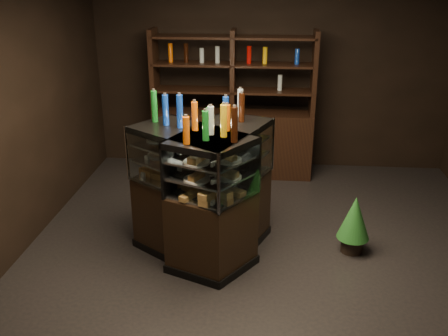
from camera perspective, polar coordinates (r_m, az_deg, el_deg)
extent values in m
plane|color=black|center=(5.29, 4.88, -9.26)|extent=(5.00, 5.00, 0.00)
cube|color=black|center=(7.14, 5.51, 11.88)|extent=(5.00, 0.02, 3.00)
cube|color=black|center=(2.37, 5.31, -9.35)|extent=(5.00, 0.02, 3.00)
cube|color=black|center=(5.30, -22.87, 6.79)|extent=(0.02, 5.00, 3.00)
cube|color=black|center=(5.05, -0.37, -5.73)|extent=(1.00, 1.32, 0.77)
cube|color=black|center=(5.22, -0.36, -9.10)|extent=(1.03, 1.36, 0.08)
cube|color=black|center=(4.70, -0.39, 4.04)|extent=(1.00, 1.32, 0.06)
cube|color=silver|center=(4.88, -0.38, -1.61)|extent=(0.94, 1.25, 0.02)
cube|color=silver|center=(4.81, -0.38, 0.38)|extent=(0.94, 1.25, 0.02)
cube|color=silver|center=(4.75, -0.39, 2.21)|extent=(0.94, 1.25, 0.02)
cube|color=white|center=(4.65, 2.93, 0.66)|extent=(0.46, 1.09, 0.54)
cylinder|color=silver|center=(5.17, 5.60, 2.77)|extent=(0.03, 0.03, 0.56)
cylinder|color=silver|center=(4.17, -0.62, -1.91)|extent=(0.03, 0.03, 0.56)
cube|color=black|center=(5.01, -3.52, -6.00)|extent=(1.31, 1.16, 0.77)
cube|color=black|center=(5.18, -3.43, -9.39)|extent=(1.34, 1.19, 0.08)
cube|color=black|center=(4.66, -3.78, 3.83)|extent=(1.31, 1.16, 0.06)
cube|color=silver|center=(4.84, -3.63, -1.86)|extent=(1.24, 1.09, 0.02)
cube|color=silver|center=(4.77, -3.68, 0.14)|extent=(1.24, 1.09, 0.02)
cube|color=silver|center=(4.71, -3.73, 1.99)|extent=(1.24, 1.09, 0.02)
cube|color=white|center=(4.54, -6.36, 0.00)|extent=(0.97, 0.68, 0.54)
cylinder|color=silver|center=(4.17, -0.62, -1.91)|extent=(0.03, 0.03, 0.56)
cylinder|color=silver|center=(4.97, -11.00, 1.66)|extent=(0.03, 0.03, 0.56)
cube|color=#C38C46|center=(4.46, -3.05, -3.47)|extent=(0.15, 0.20, 0.06)
cube|color=#C38C46|center=(4.61, -1.79, -2.54)|extent=(0.15, 0.20, 0.06)
cube|color=#C38C46|center=(4.77, -0.63, -1.67)|extent=(0.15, 0.20, 0.06)
cube|color=#C38C46|center=(4.93, 0.47, -0.86)|extent=(0.15, 0.20, 0.06)
cube|color=#C38C46|center=(5.10, 1.49, -0.10)|extent=(0.15, 0.20, 0.06)
cube|color=#C38C46|center=(5.26, 2.45, 0.62)|extent=(0.15, 0.20, 0.06)
cylinder|color=white|center=(4.44, -3.11, -1.29)|extent=(0.24, 0.24, 0.01)
cube|color=#C38C46|center=(4.43, -3.12, -0.88)|extent=(0.14, 0.19, 0.05)
cylinder|color=white|center=(4.62, -1.69, -0.32)|extent=(0.24, 0.24, 0.01)
cube|color=#C38C46|center=(4.61, -1.70, 0.07)|extent=(0.14, 0.19, 0.05)
cylinder|color=white|center=(4.80, -0.38, 0.57)|extent=(0.24, 0.24, 0.01)
cube|color=#C38C46|center=(4.79, -0.38, 0.96)|extent=(0.14, 0.19, 0.05)
cylinder|color=white|center=(4.99, 0.83, 1.40)|extent=(0.24, 0.24, 0.01)
cube|color=#C38C46|center=(4.98, 0.83, 1.77)|extent=(0.14, 0.19, 0.05)
cylinder|color=white|center=(5.18, 1.95, 2.17)|extent=(0.24, 0.24, 0.01)
cube|color=#C38C46|center=(5.17, 1.96, 2.53)|extent=(0.14, 0.19, 0.05)
cylinder|color=white|center=(4.38, -3.15, 0.68)|extent=(0.24, 0.24, 0.02)
cube|color=#C38C46|center=(4.37, -3.16, 1.10)|extent=(0.14, 0.19, 0.05)
cylinder|color=white|center=(4.56, -1.71, 1.58)|extent=(0.24, 0.24, 0.02)
cube|color=#C38C46|center=(4.55, -1.72, 1.99)|extent=(0.14, 0.19, 0.05)
cylinder|color=white|center=(4.75, -0.39, 2.41)|extent=(0.24, 0.24, 0.02)
cube|color=#C38C46|center=(4.74, -0.39, 2.80)|extent=(0.14, 0.19, 0.05)
cylinder|color=white|center=(4.93, 0.84, 3.18)|extent=(0.24, 0.24, 0.02)
cube|color=#C38C46|center=(4.92, 0.84, 3.56)|extent=(0.14, 0.19, 0.05)
cylinder|color=white|center=(5.13, 1.98, 3.89)|extent=(0.24, 0.24, 0.02)
cube|color=#C38C46|center=(5.11, 1.98, 4.25)|extent=(0.14, 0.19, 0.05)
cube|color=#C38C46|center=(5.14, -7.88, -0.12)|extent=(0.20, 0.18, 0.06)
cube|color=#C38C46|center=(5.00, -6.34, -0.67)|extent=(0.20, 0.18, 0.06)
cube|color=#C38C46|center=(4.87, -4.73, -1.25)|extent=(0.20, 0.18, 0.06)
cube|color=#C38C46|center=(4.74, -3.02, -1.86)|extent=(0.20, 0.18, 0.06)
cube|color=#C38C46|center=(4.62, -1.22, -2.50)|extent=(0.20, 0.18, 0.06)
cube|color=#C38C46|center=(4.50, 0.68, -3.17)|extent=(0.20, 0.18, 0.06)
cylinder|color=white|center=(5.07, -7.36, 1.53)|extent=(0.24, 0.24, 0.01)
cube|color=#C38C46|center=(5.05, -7.38, 1.90)|extent=(0.19, 0.17, 0.05)
cylinder|color=white|center=(4.91, -5.58, 0.95)|extent=(0.24, 0.24, 0.01)
cube|color=#C38C46|center=(4.90, -5.60, 1.33)|extent=(0.19, 0.17, 0.05)
cylinder|color=white|center=(4.76, -3.69, 0.34)|extent=(0.24, 0.24, 0.01)
cube|color=#C38C46|center=(4.75, -3.70, 0.72)|extent=(0.19, 0.17, 0.05)
cylinder|color=white|center=(4.62, -1.67, -0.32)|extent=(0.24, 0.24, 0.01)
cube|color=#C38C46|center=(4.61, -1.68, 0.08)|extent=(0.19, 0.17, 0.05)
cylinder|color=white|center=(4.49, 0.47, -1.02)|extent=(0.24, 0.24, 0.01)
cube|color=#C38C46|center=(4.47, 0.47, -0.61)|extent=(0.19, 0.17, 0.05)
cylinder|color=white|center=(5.01, -7.45, 3.29)|extent=(0.24, 0.24, 0.02)
cube|color=#C38C46|center=(5.00, -7.47, 3.66)|extent=(0.19, 0.17, 0.05)
cylinder|color=white|center=(4.86, -5.65, 2.75)|extent=(0.24, 0.24, 0.02)
cube|color=#C38C46|center=(4.84, -5.67, 3.14)|extent=(0.19, 0.17, 0.05)
cylinder|color=white|center=(4.71, -3.73, 2.19)|extent=(0.24, 0.24, 0.02)
cube|color=#C38C46|center=(4.69, -3.74, 2.58)|extent=(0.19, 0.17, 0.05)
cylinder|color=white|center=(4.56, -1.70, 1.58)|extent=(0.24, 0.24, 0.02)
cube|color=#C38C46|center=(4.55, -1.70, 1.99)|extent=(0.19, 0.17, 0.05)
cylinder|color=white|center=(4.42, 0.47, 0.93)|extent=(0.24, 0.24, 0.02)
cube|color=#C38C46|center=(4.41, 0.47, 1.35)|extent=(0.19, 0.17, 0.05)
cylinder|color=yellow|center=(4.24, -3.56, 4.41)|extent=(0.06, 0.06, 0.28)
cylinder|color=silver|center=(4.20, -3.61, 6.36)|extent=(0.03, 0.03, 0.02)
cylinder|color=#B20C0A|center=(4.38, -2.44, 4.99)|extent=(0.06, 0.06, 0.28)
cylinder|color=silver|center=(4.33, -2.48, 6.88)|extent=(0.03, 0.03, 0.02)
cylinder|color=#0F38B2|center=(4.51, -1.39, 5.53)|extent=(0.06, 0.06, 0.28)
cylinder|color=silver|center=(4.47, -1.41, 7.37)|extent=(0.03, 0.03, 0.02)
cylinder|color=black|center=(4.65, -0.40, 6.04)|extent=(0.06, 0.06, 0.28)
cylinder|color=silver|center=(4.61, -0.40, 7.83)|extent=(0.03, 0.03, 0.02)
cylinder|color=#147223|center=(4.79, 0.54, 6.51)|extent=(0.06, 0.06, 0.28)
cylinder|color=silver|center=(4.76, 0.54, 8.26)|extent=(0.03, 0.03, 0.02)
cylinder|color=#D8590A|center=(4.94, 1.42, 6.96)|extent=(0.06, 0.06, 0.28)
cylinder|color=silver|center=(4.90, 1.44, 8.66)|extent=(0.03, 0.03, 0.02)
cylinder|color=silver|center=(5.08, 2.26, 7.38)|extent=(0.06, 0.06, 0.28)
cylinder|color=silver|center=(5.04, 2.28, 9.03)|extent=(0.03, 0.03, 0.02)
cylinder|color=yellow|center=(4.96, -8.00, 6.82)|extent=(0.06, 0.06, 0.28)
cylinder|color=silver|center=(4.92, -8.10, 8.50)|extent=(0.03, 0.03, 0.02)
cylinder|color=#B20C0A|center=(4.84, -6.68, 6.51)|extent=(0.06, 0.06, 0.28)
cylinder|color=silver|center=(4.80, -6.76, 8.24)|extent=(0.03, 0.03, 0.02)
cylinder|color=#0F38B2|center=(4.72, -5.29, 6.19)|extent=(0.06, 0.06, 0.28)
cylinder|color=silver|center=(4.68, -5.35, 7.95)|extent=(0.03, 0.03, 0.02)
cylinder|color=black|center=(4.61, -3.83, 5.84)|extent=(0.06, 0.06, 0.28)
cylinder|color=silver|center=(4.57, -3.88, 7.65)|extent=(0.03, 0.03, 0.02)
cylinder|color=#147223|center=(4.50, -2.30, 5.48)|extent=(0.06, 0.06, 0.28)
cylinder|color=silver|center=(4.46, -2.33, 7.32)|extent=(0.03, 0.03, 0.02)
cylinder|color=#D8590A|center=(4.40, -0.70, 5.09)|extent=(0.06, 0.06, 0.28)
cylinder|color=silver|center=(4.36, -0.71, 6.98)|extent=(0.03, 0.03, 0.02)
cylinder|color=silver|center=(4.29, 0.97, 4.68)|extent=(0.06, 0.06, 0.28)
cylinder|color=silver|center=(4.25, 0.98, 6.61)|extent=(0.03, 0.03, 0.02)
cylinder|color=black|center=(5.36, 14.38, -8.44)|extent=(0.22, 0.22, 0.16)
cone|color=#185217|center=(5.21, 14.70, -5.49)|extent=(0.33, 0.33, 0.46)
cone|color=#185217|center=(5.15, 14.86, -4.00)|extent=(0.26, 0.26, 0.32)
cube|color=black|center=(6.98, 0.99, 2.83)|extent=(2.18, 0.42, 0.90)
cube|color=black|center=(6.88, -7.98, 10.97)|extent=(0.06, 0.38, 1.10)
cube|color=black|center=(6.72, 1.04, 10.92)|extent=(0.06, 0.38, 1.10)
cube|color=black|center=(6.73, 10.26, 10.60)|extent=(0.06, 0.38, 1.10)
cube|color=black|center=(6.77, 1.03, 8.85)|extent=(2.14, 0.38, 0.03)
cube|color=black|center=(6.70, 1.05, 11.76)|extent=(2.14, 0.38, 0.03)
cube|color=black|center=(6.65, 1.07, 14.73)|extent=(2.14, 0.38, 0.03)
cylinder|color=yellow|center=(6.85, -6.01, 9.96)|extent=(0.06, 0.06, 0.22)
cylinder|color=#B20C0A|center=(6.82, -4.27, 9.95)|extent=(0.06, 0.06, 0.22)
cylinder|color=#0F38B2|center=(6.79, -2.51, 9.94)|extent=(0.06, 0.06, 0.22)
cylinder|color=black|center=(6.76, -0.74, 9.91)|extent=(0.06, 0.06, 0.22)
cylinder|color=#147223|center=(6.74, 1.04, 9.88)|extent=(0.06, 0.06, 0.22)
cylinder|color=#D8590A|center=(6.73, 2.82, 9.84)|extent=(0.06, 0.06, 0.22)
cylinder|color=silver|center=(6.73, 4.62, 9.78)|extent=(0.06, 0.06, 0.22)
cylinder|color=yellow|center=(6.73, 6.41, 9.72)|extent=(0.06, 0.06, 0.22)
cylinder|color=#B20C0A|center=(6.74, 8.20, 9.65)|extent=(0.06, 0.06, 0.22)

